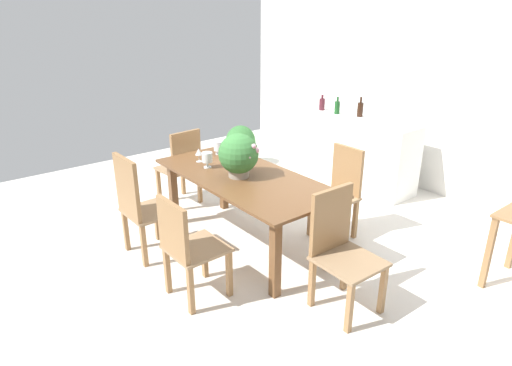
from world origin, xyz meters
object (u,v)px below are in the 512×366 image
object	(u,v)px
chair_far_right	(340,188)
kitchen_counter	(353,149)
dining_table	(244,186)
chair_head_end	(182,164)
wine_bottle_tall	(322,104)
crystal_vase_center_near	(218,146)
chair_near_right	(186,245)
chair_foot_end	(340,245)
potted_plant_floor	(241,143)
wine_glass	(199,152)
wine_bottle_amber	(360,109)
chair_near_left	(138,203)
wine_bottle_dark	(337,107)
crystal_vase_left	(207,158)
crystal_vase_right	(228,149)
flower_centerpiece	(239,155)

from	to	relation	value
chair_far_right	kitchen_counter	world-z (taller)	chair_far_right
dining_table	chair_head_end	size ratio (longest dim) A/B	2.08
chair_head_end	wine_bottle_tall	size ratio (longest dim) A/B	4.45
crystal_vase_center_near	wine_bottle_tall	xyz separation A→B (m)	(-0.34, 2.01, 0.17)
chair_near_right	chair_foot_end	bearing A→B (deg)	-131.98
wine_bottle_tall	potted_plant_floor	distance (m)	1.39
chair_head_end	kitchen_counter	world-z (taller)	chair_head_end
wine_glass	wine_bottle_amber	distance (m)	2.44
chair_near_left	kitchen_counter	world-z (taller)	chair_near_left
chair_far_right	wine_bottle_dark	bearing A→B (deg)	133.48
chair_foot_end	crystal_vase_left	size ratio (longest dim) A/B	6.07
dining_table	crystal_vase_right	size ratio (longest dim) A/B	11.21
wine_bottle_tall	crystal_vase_left	bearing A→B (deg)	-74.63
kitchen_counter	wine_bottle_amber	xyz separation A→B (m)	(0.03, 0.03, 0.57)
flower_centerpiece	wine_bottle_dark	world-z (taller)	flower_centerpiece
chair_near_right	crystal_vase_right	distance (m)	1.54
crystal_vase_right	crystal_vase_left	bearing A→B (deg)	-70.42
flower_centerpiece	potted_plant_floor	distance (m)	2.61
chair_far_right	crystal_vase_right	distance (m)	1.28
dining_table	wine_bottle_tall	size ratio (longest dim) A/B	9.27
wine_bottle_dark	potted_plant_floor	xyz separation A→B (m)	(-1.27, -0.72, -0.68)
crystal_vase_left	wine_bottle_amber	size ratio (longest dim) A/B	0.62
kitchen_counter	wine_bottle_tall	bearing A→B (deg)	-172.62
crystal_vase_center_near	wine_bottle_dark	xyz separation A→B (m)	(-0.04, 2.00, 0.17)
wine_glass	kitchen_counter	world-z (taller)	kitchen_counter
wine_bottle_amber	chair_near_right	bearing A→B (deg)	-74.12
chair_head_end	potted_plant_floor	bearing A→B (deg)	-156.82
crystal_vase_right	wine_bottle_dark	distance (m)	2.01
dining_table	chair_far_right	bearing A→B (deg)	64.21
dining_table	kitchen_counter	bearing A→B (deg)	102.49
chair_foot_end	wine_bottle_tall	distance (m)	3.23
chair_near_right	wine_glass	xyz separation A→B (m)	(-1.09, 0.81, 0.35)
wine_bottle_amber	crystal_vase_left	bearing A→B (deg)	-88.94
chair_near_right	flower_centerpiece	size ratio (longest dim) A/B	2.14
flower_centerpiece	crystal_vase_center_near	world-z (taller)	flower_centerpiece
crystal_vase_right	potted_plant_floor	world-z (taller)	crystal_vase_right
chair_foot_end	chair_head_end	world-z (taller)	chair_foot_end
chair_far_right	wine_bottle_dark	xyz separation A→B (m)	(-1.22, 1.25, 0.49)
chair_near_left	chair_foot_end	distance (m)	1.95
chair_foot_end	crystal_vase_center_near	world-z (taller)	chair_foot_end
chair_near_left	crystal_vase_left	world-z (taller)	chair_near_left
chair_near_right	wine_bottle_tall	world-z (taller)	wine_bottle_tall
dining_table	wine_bottle_dark	bearing A→B (deg)	109.49
chair_near_left	wine_bottle_tall	size ratio (longest dim) A/B	4.86
chair_near_left	crystal_vase_right	bearing A→B (deg)	-86.05
wine_bottle_amber	potted_plant_floor	xyz separation A→B (m)	(-1.57, -0.84, -0.69)
chair_far_right	kitchen_counter	size ratio (longest dim) A/B	0.54
kitchen_counter	chair_near_right	bearing A→B (deg)	-73.41
wine_bottle_amber	potted_plant_floor	world-z (taller)	wine_bottle_amber
chair_foot_end	chair_far_right	world-z (taller)	chair_foot_end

